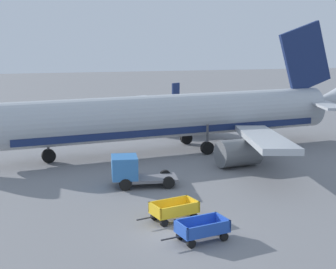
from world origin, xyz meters
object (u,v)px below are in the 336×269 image
Objects in this scene: airplane at (181,116)px; baggage_cart_second_in_row at (174,210)px; baggage_cart_nearest at (202,229)px; service_truck_beside_carts at (132,171)px.

airplane is 17.15m from baggage_cart_second_in_row.
baggage_cart_second_in_row is at bearing -105.96° from airplane.
airplane is 10.38× the size of baggage_cart_nearest.
baggage_cart_nearest is 3.06m from baggage_cart_second_in_row.
service_truck_beside_carts is at bearing 100.49° from baggage_cart_second_in_row.
service_truck_beside_carts is at bearing 101.38° from baggage_cart_nearest.
baggage_cart_nearest is 0.80× the size of service_truck_beside_carts.
airplane reaches higher than service_truck_beside_carts.
service_truck_beside_carts reaches higher than baggage_cart_nearest.
airplane is 19.85m from baggage_cart_nearest.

